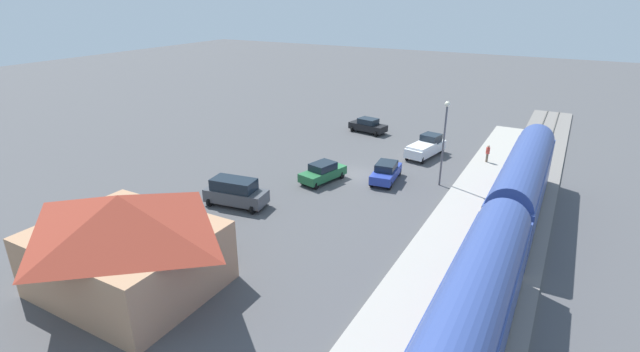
% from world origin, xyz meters
% --- Properties ---
extents(ground_plane, '(200.00, 200.00, 0.00)m').
position_xyz_m(ground_plane, '(0.00, 0.00, 0.00)').
color(ground_plane, '#4C4C4F').
extents(railway_track, '(4.80, 70.00, 0.30)m').
position_xyz_m(railway_track, '(-14.00, 0.00, 0.09)').
color(railway_track, slate).
rests_on(railway_track, ground).
extents(platform, '(3.20, 46.00, 0.30)m').
position_xyz_m(platform, '(-10.00, 0.00, 0.15)').
color(platform, '#A8A399').
rests_on(platform, ground).
extents(station_building, '(10.13, 8.31, 5.71)m').
position_xyz_m(station_building, '(4.00, 22.00, 2.98)').
color(station_building, tan).
rests_on(station_building, ground).
extents(pedestrian_on_platform, '(0.36, 0.36, 1.71)m').
position_xyz_m(pedestrian_on_platform, '(-9.80, -8.69, 1.28)').
color(pedestrian_on_platform, brown).
rests_on(pedestrian_on_platform, platform).
extents(pickup_white, '(2.94, 5.67, 2.14)m').
position_xyz_m(pickup_white, '(-3.85, -8.28, 1.03)').
color(pickup_white, white).
rests_on(pickup_white, ground).
extents(sedan_black, '(4.76, 2.86, 1.74)m').
position_xyz_m(sedan_black, '(4.83, -13.40, 0.88)').
color(sedan_black, black).
rests_on(sedan_black, ground).
extents(suv_charcoal, '(5.13, 2.93, 2.22)m').
position_xyz_m(suv_charcoal, '(5.70, 10.53, 1.15)').
color(suv_charcoal, '#47494F').
rests_on(suv_charcoal, ground).
extents(sedan_green, '(2.85, 4.81, 1.74)m').
position_xyz_m(sedan_green, '(2.13, 2.81, 0.88)').
color(sedan_green, '#236638').
rests_on(sedan_green, ground).
extents(sedan_blue, '(2.35, 4.68, 1.74)m').
position_xyz_m(sedan_blue, '(-2.74, 0.01, 0.88)').
color(sedan_blue, '#283D9E').
rests_on(sedan_blue, ground).
extents(light_pole_near_platform, '(0.44, 0.44, 7.41)m').
position_xyz_m(light_pole_near_platform, '(-7.20, -1.38, 4.69)').
color(light_pole_near_platform, '#515156').
rests_on(light_pole_near_platform, ground).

